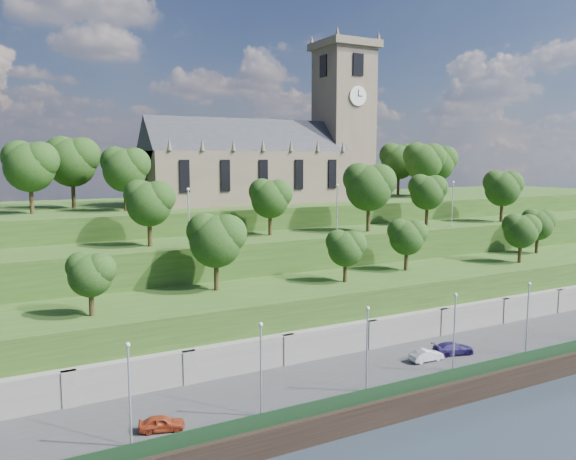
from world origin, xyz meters
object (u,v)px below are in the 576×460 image
car_left (162,423)px  car_right (453,348)px  church (274,155)px  car_middle (426,355)px

car_left → car_right: 30.90m
church → car_middle: size_ratio=10.88×
church → car_middle: church is taller
church → car_middle: bearing=-94.6°
church → car_left: 55.68m
church → car_left: bearing=-125.7°
car_middle → car_right: size_ratio=0.83×
car_middle → car_right: (3.77, 0.18, 0.04)m
church → car_middle: 45.07m
car_left → church: bearing=-19.3°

